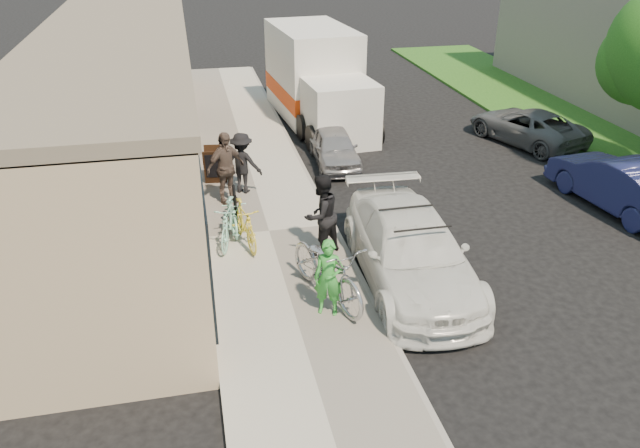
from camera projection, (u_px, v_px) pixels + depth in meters
ground at (391, 296)px, 12.36m from camera, size 120.00×120.00×0.00m
sidewalk at (269, 234)px, 14.56m from camera, size 3.00×34.00×0.15m
curb at (334, 228)px, 14.86m from camera, size 0.12×34.00×0.13m
storefront at (126, 99)px, 17.37m from camera, size 3.60×20.00×4.22m
bike_rack at (235, 205)px, 14.43m from camera, size 0.09×0.69×0.96m
sandwich_board at (215, 165)px, 16.89m from camera, size 0.67×0.67×0.98m
sedan_white at (411, 250)px, 12.53m from camera, size 2.28×5.08×1.49m
sedan_silver at (334, 147)px, 18.49m from camera, size 1.41×3.15×1.05m
moving_truck at (317, 81)px, 21.98m from camera, size 2.93×6.67×3.19m
far_car_blue at (620, 183)px, 15.72m from camera, size 1.92×4.25×1.35m
far_car_gray at (527, 126)px, 20.22m from camera, size 3.05×4.41×1.12m
tandem_bike at (327, 269)px, 11.75m from camera, size 1.58×2.56×1.27m
woman_rider at (329, 278)px, 11.26m from camera, size 0.64×0.54×1.49m
man_standing at (321, 215)px, 13.21m from camera, size 1.11×1.05×1.81m
cruiser_bike_a at (229, 223)px, 13.80m from camera, size 0.92×1.72×0.99m
cruiser_bike_b at (232, 213)px, 14.43m from camera, size 0.63×1.60×0.83m
cruiser_bike_c at (244, 224)px, 13.72m from camera, size 0.78×1.72×1.00m
bystander_a at (242, 163)px, 16.18m from camera, size 1.20×1.02×1.61m
bystander_b at (225, 168)px, 15.51m from camera, size 1.17×0.96×1.87m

